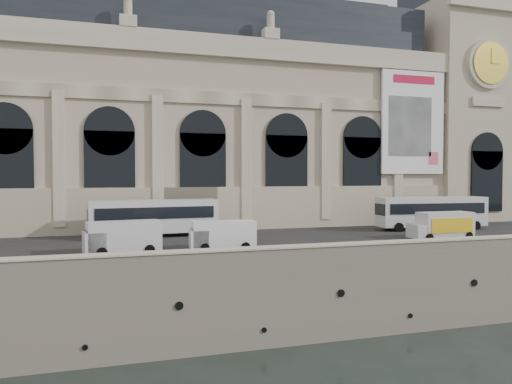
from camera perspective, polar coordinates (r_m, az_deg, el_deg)
ground at (r=38.42m, az=6.85°, el=-16.83°), size 260.00×260.00×0.00m
quay at (r=70.41m, az=-4.93°, el=-5.67°), size 160.00×70.00×6.00m
street at (r=49.88m, az=0.26°, el=-5.33°), size 160.00×24.00×0.06m
parapet at (r=37.37m, az=6.51°, el=-6.90°), size 160.00×1.40×1.21m
museum at (r=65.06m, az=-9.39°, el=8.44°), size 69.00×18.70×29.10m
clock_pavilion at (r=79.04m, az=21.50°, el=9.88°), size 13.00×14.72×36.70m
bus_left at (r=51.87m, az=-11.57°, el=-2.75°), size 13.05×3.69×3.80m
bus_right at (r=60.96m, az=19.42°, el=-2.12°), size 13.10×3.93×3.81m
van_b at (r=42.45m, az=-4.18°, el=-4.95°), size 5.68×2.66×2.46m
van_c at (r=41.45m, az=-15.39°, el=-5.05°), size 6.19×3.05×2.65m
box_truck at (r=52.97m, az=20.48°, el=-3.60°), size 6.60×2.37×2.66m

